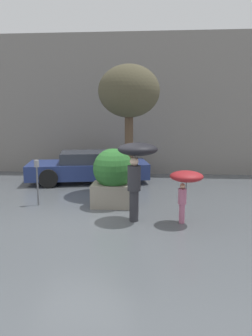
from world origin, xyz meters
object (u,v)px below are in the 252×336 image
object	(u,v)px
person_adult	(137,159)
parking_meter	(37,173)
parked_car_near	(88,167)
street_tree	(129,93)
planter_box	(113,177)
person_child	(186,180)

from	to	relation	value
person_adult	parking_meter	world-z (taller)	person_adult
parked_car_near	street_tree	size ratio (longest dim) A/B	1.15
planter_box	person_adult	world-z (taller)	person_adult
person_adult	street_tree	world-z (taller)	street_tree
person_adult	planter_box	bearing A→B (deg)	63.52
parked_car_near	parking_meter	bearing A→B (deg)	155.48
person_adult	person_child	world-z (taller)	person_adult
street_tree	parking_meter	bearing A→B (deg)	-146.26
person_child	parked_car_near	distance (m)	5.74
person_adult	parked_car_near	world-z (taller)	person_adult
parking_meter	parked_car_near	bearing A→B (deg)	76.23
planter_box	person_adult	distance (m)	1.56
person_adult	person_child	xyz separation A→B (m)	(1.19, -0.19, -0.46)
person_child	street_tree	xyz separation A→B (m)	(-1.58, 2.98, 2.21)
parked_car_near	parking_meter	xyz separation A→B (m)	(-0.83, -3.39, 0.39)
person_child	parking_meter	size ratio (longest dim) A/B	0.98
parked_car_near	person_child	bearing A→B (deg)	-155.63
person_adult	parking_meter	size ratio (longest dim) A/B	1.46
person_child	parking_meter	bearing A→B (deg)	-171.89
planter_box	parking_meter	world-z (taller)	planter_box
parked_car_near	parking_meter	distance (m)	3.51
street_tree	person_child	bearing A→B (deg)	-62.07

